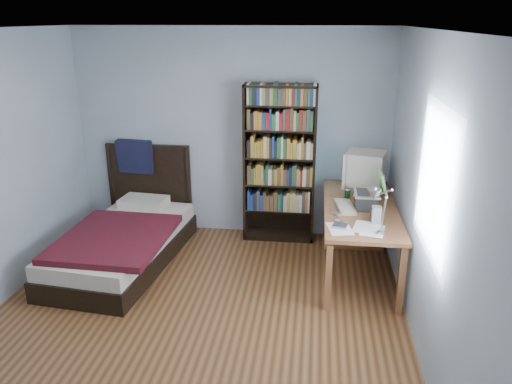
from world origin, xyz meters
TOP-DOWN VIEW (x-y plane):
  - room at (0.03, -0.00)m, footprint 4.20×4.24m
  - desk at (1.50, 1.69)m, footprint 0.75×1.76m
  - crt_monitor at (1.56, 1.67)m, footprint 0.50×0.46m
  - laptop at (1.57, 1.16)m, footprint 0.32×0.33m
  - desk_lamp at (1.52, 0.15)m, footprint 0.22×0.49m
  - keyboard at (1.34, 1.13)m, footprint 0.23×0.44m
  - speaker at (1.61, 0.76)m, footprint 0.09×0.09m
  - soda_can at (1.38, 1.41)m, footprint 0.06×0.06m
  - mouse at (1.47, 1.47)m, footprint 0.07×0.12m
  - phone_silver at (1.24, 0.94)m, footprint 0.11×0.12m
  - phone_grey at (1.25, 0.74)m, footprint 0.05×0.09m
  - external_drive at (1.27, 0.63)m, footprint 0.15×0.15m
  - bookshelf at (0.60, 1.94)m, footprint 0.84×0.30m
  - bed at (-1.06, 1.13)m, footprint 1.20×2.13m

SIDE VIEW (x-z plane):
  - bed at x=-1.06m, z-range -0.33..0.84m
  - desk at x=1.50m, z-range 0.06..0.79m
  - phone_grey at x=1.25m, z-range 0.73..0.75m
  - phone_silver at x=1.24m, z-range 0.73..0.75m
  - external_drive at x=1.27m, z-range 0.73..0.76m
  - keyboard at x=1.34m, z-range 0.72..0.77m
  - mouse at x=1.47m, z-range 0.73..0.77m
  - soda_can at x=1.38m, z-range 0.73..0.84m
  - speaker at x=1.61m, z-range 0.73..0.90m
  - laptop at x=1.57m, z-range 0.64..1.04m
  - bookshelf at x=0.60m, z-range 0.00..1.88m
  - crt_monitor at x=1.56m, z-range 0.76..1.23m
  - desk_lamp at x=1.52m, z-range 0.91..1.49m
  - room at x=0.03m, z-range 0.00..2.50m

